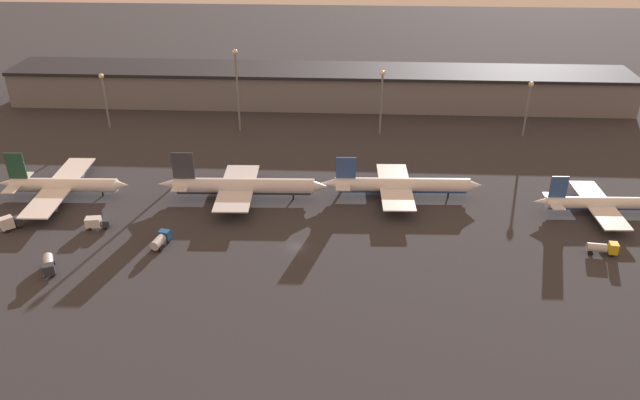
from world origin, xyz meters
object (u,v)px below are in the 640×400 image
service_vehicle_0 (49,264)px  service_vehicle_2 (160,240)px  airplane_3 (603,204)px  service_vehicle_1 (97,222)px  service_vehicle_3 (603,248)px  service_vehicle_4 (10,223)px  airplane_1 (242,187)px  airplane_0 (62,185)px  airplane_2 (400,186)px

service_vehicle_0 → service_vehicle_2: size_ratio=1.07×
airplane_3 → service_vehicle_1: (-135.06, -14.86, -1.22)m
service_vehicle_3 → service_vehicle_0: bearing=-167.7°
service_vehicle_0 → service_vehicle_1: (4.23, 19.72, -0.03)m
service_vehicle_3 → service_vehicle_4: (-150.51, 3.99, 0.31)m
service_vehicle_1 → airplane_1: bearing=18.5°
airplane_3 → service_vehicle_1: size_ratio=5.96×
airplane_1 → service_vehicle_3: size_ratio=6.64×
airplane_0 → service_vehicle_3: size_ratio=5.17×
service_vehicle_4 → service_vehicle_2: bearing=-52.5°
airplane_0 → airplane_2: size_ratio=0.81×
airplane_2 → service_vehicle_1: airplane_2 is taller
service_vehicle_1 → airplane_3: bearing=-2.1°
airplane_0 → service_vehicle_1: 23.84m
airplane_2 → airplane_3: (54.64, -6.79, -0.60)m
service_vehicle_1 → service_vehicle_0: bearing=-110.5°
service_vehicle_1 → service_vehicle_3: size_ratio=0.89×
service_vehicle_3 → service_vehicle_2: bearing=-172.6°
airplane_3 → service_vehicle_3: 21.89m
airplane_2 → service_vehicle_3: (47.70, -27.52, -1.79)m
airplane_0 → service_vehicle_3: (144.38, -23.24, -1.57)m
airplane_1 → service_vehicle_0: airplane_1 is taller
service_vehicle_3 → service_vehicle_4: 150.56m
airplane_2 → service_vehicle_3: size_ratio=6.36×
airplane_3 → service_vehicle_2: (-116.02, -22.71, -1.17)m
service_vehicle_0 → service_vehicle_2: service_vehicle_0 is taller
airplane_0 → service_vehicle_0: size_ratio=5.10×
service_vehicle_0 → service_vehicle_3: size_ratio=1.01×
airplane_0 → service_vehicle_2: bearing=-37.5°
service_vehicle_3 → service_vehicle_4: size_ratio=1.41×
airplane_0 → airplane_3: 151.34m
airplane_0 → service_vehicle_2: (35.29, -25.22, -1.55)m
service_vehicle_1 → service_vehicle_3: service_vehicle_3 is taller
airplane_1 → service_vehicle_0: size_ratio=6.56×
service_vehicle_3 → airplane_0: bearing=177.2°
airplane_2 → service_vehicle_4: 105.47m
airplane_1 → service_vehicle_3: (92.53, -23.96, -2.11)m
airplane_3 → service_vehicle_1: 135.89m
service_vehicle_2 → service_vehicle_3: 109.11m
airplane_3 → service_vehicle_4: airplane_3 is taller
service_vehicle_0 → service_vehicle_3: 133.09m
service_vehicle_3 → airplane_2: bearing=156.4°
service_vehicle_2 → airplane_2: bearing=-52.4°
airplane_3 → service_vehicle_2: airplane_3 is taller
airplane_2 → service_vehicle_1: bearing=-166.8°
airplane_0 → airplane_3: bearing=-2.9°
airplane_1 → airplane_3: 99.52m
airplane_3 → service_vehicle_3: airplane_3 is taller
service_vehicle_0 → airplane_0: bearing=172.1°
airplane_1 → service_vehicle_4: bearing=-162.9°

